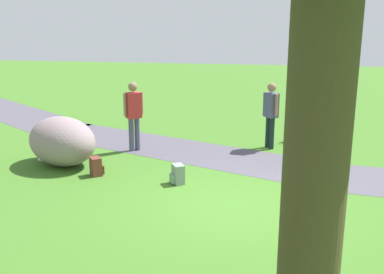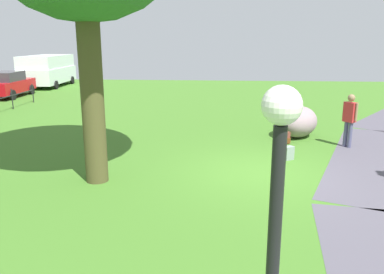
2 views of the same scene
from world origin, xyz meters
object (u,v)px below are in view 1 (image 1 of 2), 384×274
Objects in this scene: man_near_boulder at (134,111)px; spare_backpack_on_lawn at (178,174)px; frisbee_on_grass at (43,159)px; backpack_by_boulder at (96,167)px; lawn_boulder at (62,141)px; woman_with_handbag at (271,111)px; handbag_on_grass at (290,138)px.

man_near_boulder reaches higher than spare_backpack_on_lawn.
spare_backpack_on_lawn is 3.63m from frisbee_on_grass.
spare_backpack_on_lawn is at bearing 173.66° from backpack_by_boulder.
woman_with_handbag reaches higher than lawn_boulder.
man_near_boulder is 4.53× the size of handbag_on_grass.
man_near_boulder reaches higher than backpack_by_boulder.
man_near_boulder is at bearing -150.76° from frisbee_on_grass.
man_near_boulder reaches higher than frisbee_on_grass.
lawn_boulder is 5.89m from handbag_on_grass.
spare_backpack_on_lawn is (-1.81, 0.20, 0.00)m from backpack_by_boulder.
spare_backpack_on_lawn is at bearing 164.63° from lawn_boulder.
backpack_by_boulder is at bearing 36.60° from woman_with_handbag.
man_near_boulder is at bearing -98.49° from backpack_by_boulder.
woman_with_handbag is at bearing -160.73° from frisbee_on_grass.
spare_backpack_on_lawn is at bearing 55.80° from handbag_on_grass.
man_near_boulder reaches higher than woman_with_handbag.
man_near_boulder is 2.76m from spare_backpack_on_lawn.
woman_with_handbag is at bearing -122.24° from spare_backpack_on_lawn.
frisbee_on_grass is (1.65, -0.86, -0.18)m from backpack_by_boulder.
lawn_boulder is at bearing -15.37° from spare_backpack_on_lawn.
handbag_on_grass is 6.34m from frisbee_on_grass.
woman_with_handbag reaches higher than handbag_on_grass.
frisbee_on_grass is at bearing 19.27° from woman_with_handbag.
backpack_by_boulder reaches higher than handbag_on_grass.
man_near_boulder is (-1.29, -1.37, 0.46)m from lawn_boulder.
handbag_on_grass is 0.96× the size of backpack_by_boulder.
woman_with_handbag is at bearing 47.33° from handbag_on_grass.
lawn_boulder is 5.50× the size of spare_backpack_on_lawn.
lawn_boulder is at bearing 24.67° from woman_with_handbag.
backpack_by_boulder is 1.77× the size of frisbee_on_grass.
frisbee_on_grass is at bearing -23.63° from lawn_boulder.
lawn_boulder is 5.74× the size of handbag_on_grass.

